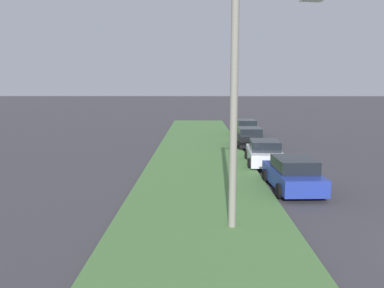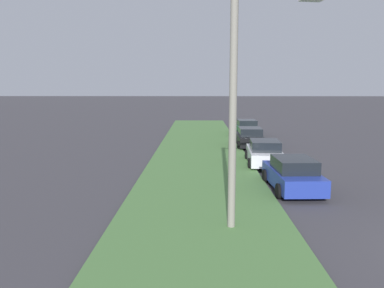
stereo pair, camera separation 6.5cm
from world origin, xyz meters
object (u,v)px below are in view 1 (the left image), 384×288
at_px(parked_car_white, 264,153).
at_px(streetlight, 245,92).
at_px(parked_car_blue, 293,174).
at_px(parked_car_black, 249,138).
at_px(parked_car_green, 246,128).

xyz_separation_m(parked_car_white, streetlight, (-10.25, 2.41, 3.67)).
xyz_separation_m(parked_car_blue, streetlight, (-4.77, 2.74, 3.67)).
bearing_deg(parked_car_black, parked_car_green, -3.72).
distance_m(parked_car_white, parked_car_green, 13.26).
xyz_separation_m(parked_car_black, parked_car_green, (6.63, -0.55, 0.00)).
bearing_deg(parked_car_white, parked_car_blue, -173.18).
height_order(parked_car_blue, parked_car_white, same).
relative_size(parked_car_white, parked_car_black, 1.02).
relative_size(parked_car_blue, parked_car_black, 1.01).
xyz_separation_m(parked_car_blue, parked_car_black, (12.09, 0.32, 0.00)).
bearing_deg(parked_car_black, parked_car_blue, -177.46).
xyz_separation_m(parked_car_white, parked_car_green, (13.24, -0.57, 0.00)).
distance_m(parked_car_blue, parked_car_white, 5.49).
bearing_deg(streetlight, parked_car_green, -7.22).
distance_m(parked_car_blue, parked_car_black, 12.10).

